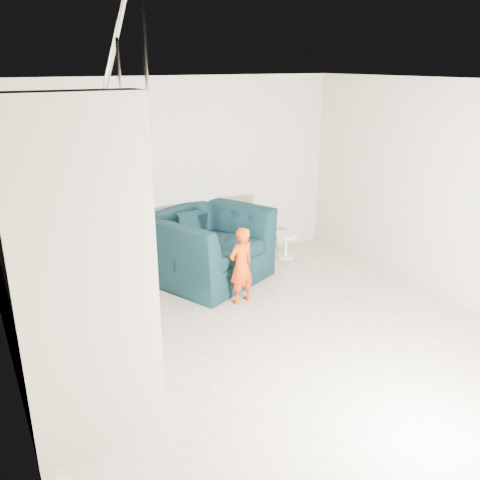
% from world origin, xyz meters
% --- Properties ---
extents(floor, '(5.50, 5.50, 0.00)m').
position_xyz_m(floor, '(0.00, 0.00, 0.00)').
color(floor, gray).
rests_on(floor, ground).
extents(ceiling, '(5.50, 5.50, 0.00)m').
position_xyz_m(ceiling, '(0.00, 0.00, 2.70)').
color(ceiling, silver).
rests_on(ceiling, back_wall).
extents(back_wall, '(5.00, 0.00, 5.00)m').
position_xyz_m(back_wall, '(0.00, 2.75, 1.35)').
color(back_wall, '#A8A289').
rests_on(back_wall, floor).
extents(left_wall, '(0.00, 5.50, 5.50)m').
position_xyz_m(left_wall, '(-2.50, 0.00, 1.35)').
color(left_wall, '#A8A289').
rests_on(left_wall, floor).
extents(right_wall, '(0.00, 5.50, 5.50)m').
position_xyz_m(right_wall, '(2.50, 0.00, 1.35)').
color(right_wall, '#A8A289').
rests_on(right_wall, floor).
extents(armchair, '(1.88, 1.78, 0.97)m').
position_xyz_m(armchair, '(0.16, 2.10, 0.48)').
color(armchair, black).
rests_on(armchair, floor).
extents(toddler, '(0.40, 0.30, 0.99)m').
position_xyz_m(toddler, '(0.19, 1.25, 0.49)').
color(toddler, '#AE2805').
rests_on(toddler, floor).
extents(side_table, '(0.38, 0.38, 0.38)m').
position_xyz_m(side_table, '(1.56, 2.27, 0.25)').
color(side_table, silver).
rests_on(side_table, floor).
extents(staircase, '(1.02, 3.03, 3.62)m').
position_xyz_m(staircase, '(-2.00, 0.55, 0.95)').
color(staircase, '#ADA089').
rests_on(staircase, floor).
extents(cushion, '(0.42, 0.20, 0.41)m').
position_xyz_m(cushion, '(0.02, 2.33, 0.73)').
color(cushion, black).
rests_on(cushion, armchair).
extents(throw, '(0.04, 0.44, 0.49)m').
position_xyz_m(throw, '(-0.45, 1.98, 0.61)').
color(throw, black).
rests_on(throw, armchair).
extents(phone, '(0.03, 0.05, 0.10)m').
position_xyz_m(phone, '(0.26, 1.21, 0.86)').
color(phone, black).
rests_on(phone, toddler).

